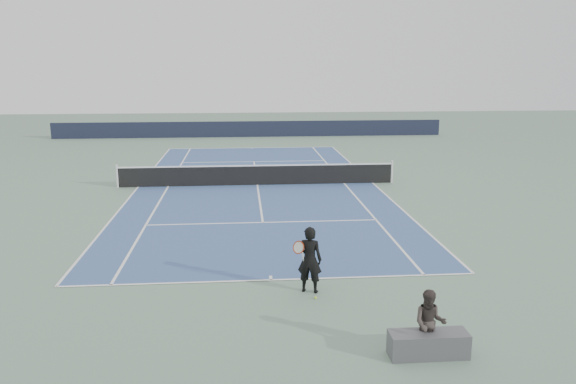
{
  "coord_description": "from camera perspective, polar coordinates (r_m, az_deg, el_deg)",
  "views": [
    {
      "loc": [
        -0.71,
        -25.68,
        5.55
      ],
      "look_at": [
        0.91,
        -6.35,
        1.1
      ],
      "focal_mm": 35.0,
      "sensor_mm": 36.0,
      "label": 1
    }
  ],
  "objects": [
    {
      "name": "tennis_net",
      "position": [
        26.18,
        -3.15,
        1.78
      ],
      "size": [
        12.9,
        0.1,
        1.07
      ],
      "color": "silver",
      "rests_on": "ground"
    },
    {
      "name": "windscreen_far",
      "position": [
        43.86,
        -3.86,
        6.4
      ],
      "size": [
        30.0,
        0.25,
        1.2
      ],
      "primitive_type": "cube",
      "color": "black",
      "rests_on": "ground"
    },
    {
      "name": "court_surface",
      "position": [
        26.28,
        -3.13,
        0.72
      ],
      "size": [
        10.97,
        23.77,
        0.01
      ],
      "primitive_type": "cube",
      "color": "#385385",
      "rests_on": "ground"
    },
    {
      "name": "spectator_bench",
      "position": [
        11.46,
        14.13,
        -13.72
      ],
      "size": [
        1.61,
        0.93,
        1.35
      ],
      "color": "#4C4C50",
      "rests_on": "ground"
    },
    {
      "name": "tennis_ball",
      "position": [
        13.79,
        2.82,
        -10.67
      ],
      "size": [
        0.07,
        0.07,
        0.07
      ],
      "primitive_type": "sphere",
      "color": "#B9E02D",
      "rests_on": "ground"
    },
    {
      "name": "tennis_player",
      "position": [
        13.91,
        2.2,
        -6.86
      ],
      "size": [
        0.82,
        0.63,
        1.68
      ],
      "color": "black",
      "rests_on": "ground"
    },
    {
      "name": "ground",
      "position": [
        26.29,
        -3.13,
        0.7
      ],
      "size": [
        80.0,
        80.0,
        0.0
      ],
      "primitive_type": "plane",
      "color": "slate"
    }
  ]
}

